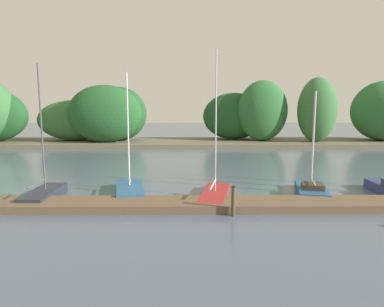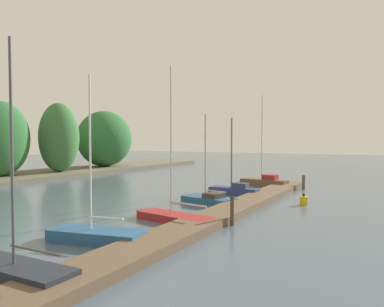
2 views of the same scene
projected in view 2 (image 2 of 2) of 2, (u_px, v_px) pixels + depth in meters
dock_pier at (209, 219)px, 16.96m from camera, size 31.09×1.80×0.35m
sailboat_1 at (16, 271)px, 9.99m from camera, size 1.16×3.52×6.46m
sailboat_2 at (93, 234)px, 13.93m from camera, size 1.95×3.87×6.14m
sailboat_3 at (173, 216)px, 17.34m from camera, size 1.90×4.36×7.12m
sailboat_4 at (207, 199)px, 22.05m from camera, size 2.03×3.50×5.23m
sailboat_5 at (233, 189)px, 25.41m from camera, size 1.06×3.51×5.21m
sailboat_6 at (263, 181)px, 29.80m from camera, size 1.54×3.97×7.20m
mooring_piling_1 at (232, 211)px, 16.55m from camera, size 0.20×0.20×1.27m
mooring_piling_2 at (304, 182)px, 28.34m from camera, size 0.26×0.26×1.05m
channel_buoy_1 at (304, 200)px, 21.71m from camera, size 0.45×0.45×0.63m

